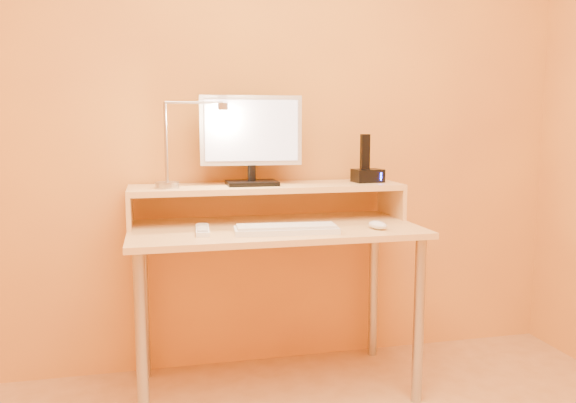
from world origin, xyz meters
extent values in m
cube|color=gold|center=(0.00, 1.50, 1.25)|extent=(3.00, 0.04, 2.50)
cylinder|color=#AAAAAD|center=(-0.55, 0.93, 0.35)|extent=(0.04, 0.04, 0.69)
cylinder|color=#AAAAAD|center=(0.55, 0.93, 0.35)|extent=(0.04, 0.04, 0.69)
cylinder|color=#AAAAAD|center=(-0.55, 1.43, 0.35)|extent=(0.04, 0.04, 0.69)
cylinder|color=#AAAAAD|center=(0.55, 1.43, 0.35)|extent=(0.04, 0.04, 0.69)
cube|color=#EFAC6D|center=(0.00, 1.18, 0.71)|extent=(1.20, 0.60, 0.02)
cube|color=#EFAC6D|center=(-0.59, 1.33, 0.79)|extent=(0.02, 0.30, 0.14)
cube|color=#EFAC6D|center=(0.59, 1.33, 0.79)|extent=(0.02, 0.30, 0.14)
cube|color=#EFAC6D|center=(0.00, 1.33, 0.87)|extent=(1.20, 0.30, 0.02)
cube|color=black|center=(-0.07, 1.33, 0.89)|extent=(0.22, 0.16, 0.02)
cylinder|color=black|center=(-0.07, 1.33, 0.93)|extent=(0.04, 0.04, 0.07)
cube|color=silver|center=(-0.07, 1.34, 1.12)|extent=(0.44, 0.07, 0.30)
cube|color=black|center=(-0.07, 1.36, 1.12)|extent=(0.40, 0.04, 0.26)
cube|color=silver|center=(-0.07, 1.32, 1.12)|extent=(0.40, 0.03, 0.26)
cylinder|color=#AAAAAD|center=(-0.43, 1.30, 0.89)|extent=(0.10, 0.10, 0.02)
cylinder|color=#AAAAAD|center=(-0.43, 1.30, 1.07)|extent=(0.01, 0.01, 0.33)
cylinder|color=#AAAAAD|center=(-0.31, 1.30, 1.24)|extent=(0.24, 0.01, 0.01)
cylinder|color=#AAAAAD|center=(-0.19, 1.30, 1.22)|extent=(0.04, 0.04, 0.03)
cylinder|color=#FFEAC6|center=(-0.19, 1.30, 1.20)|extent=(0.03, 0.03, 0.00)
cube|color=black|center=(0.47, 1.33, 0.91)|extent=(0.14, 0.11, 0.06)
cube|color=black|center=(0.46, 1.33, 1.02)|extent=(0.04, 0.03, 0.16)
cube|color=#2A2BF7|center=(0.52, 1.28, 0.91)|extent=(0.01, 0.00, 0.04)
cube|color=silver|center=(0.02, 1.02, 0.73)|extent=(0.42, 0.16, 0.02)
ellipsoid|color=white|center=(0.40, 1.02, 0.74)|extent=(0.08, 0.11, 0.03)
cube|color=silver|center=(-0.31, 1.11, 0.73)|extent=(0.07, 0.20, 0.02)
camera|label=1|loc=(-0.48, -1.14, 1.15)|focal=35.62mm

